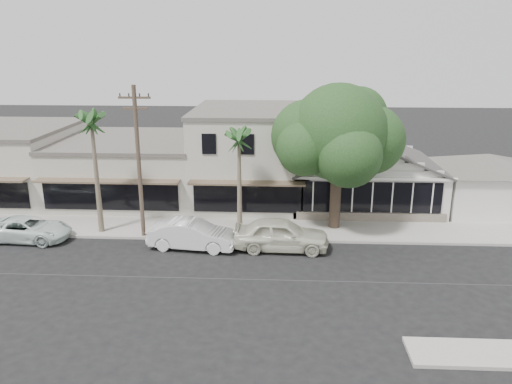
# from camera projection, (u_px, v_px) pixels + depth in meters

# --- Properties ---
(ground) EXTENTS (140.00, 140.00, 0.00)m
(ground) POSITION_uv_depth(u_px,v_px,m) (297.00, 281.00, 24.48)
(ground) COLOR black
(ground) RESTS_ON ground
(sidewalk_north) EXTENTS (90.00, 3.50, 0.15)m
(sidewalk_north) POSITION_uv_depth(u_px,v_px,m) (166.00, 228.00, 31.30)
(sidewalk_north) COLOR #9E9991
(sidewalk_north) RESTS_ON ground
(corner_shop) EXTENTS (10.40, 8.60, 5.10)m
(corner_shop) POSITION_uv_depth(u_px,v_px,m) (363.00, 169.00, 35.42)
(corner_shop) COLOR silver
(corner_shop) RESTS_ON ground
(side_cottage) EXTENTS (6.00, 6.00, 3.00)m
(side_cottage) POSITION_uv_depth(u_px,v_px,m) (484.00, 189.00, 34.41)
(side_cottage) COLOR silver
(side_cottage) RESTS_ON ground
(row_building_near) EXTENTS (8.00, 10.00, 6.50)m
(row_building_near) POSITION_uv_depth(u_px,v_px,m) (252.00, 156.00, 36.61)
(row_building_near) COLOR beige
(row_building_near) RESTS_ON ground
(row_building_midnear) EXTENTS (10.00, 10.00, 4.20)m
(row_building_midnear) POSITION_uv_depth(u_px,v_px,m) (132.00, 169.00, 37.37)
(row_building_midnear) COLOR beige
(row_building_midnear) RESTS_ON ground
(utility_pole) EXTENTS (1.80, 0.24, 9.00)m
(utility_pole) POSITION_uv_depth(u_px,v_px,m) (139.00, 160.00, 28.52)
(utility_pole) COLOR brown
(utility_pole) RESTS_ON ground
(car_0) EXTENTS (5.40, 2.30, 1.82)m
(car_0) POSITION_uv_depth(u_px,v_px,m) (281.00, 234.00, 27.92)
(car_0) COLOR beige
(car_0) RESTS_ON ground
(car_1) EXTENTS (5.13, 2.28, 1.63)m
(car_1) POSITION_uv_depth(u_px,v_px,m) (192.00, 235.00, 28.14)
(car_1) COLOR white
(car_1) RESTS_ON ground
(car_2) EXTENTS (5.13, 2.62, 1.39)m
(car_2) POSITION_uv_depth(u_px,v_px,m) (28.00, 229.00, 29.33)
(car_2) COLOR silver
(car_2) RESTS_ON ground
(shade_tree) EXTENTS (8.13, 7.35, 9.02)m
(shade_tree) POSITION_uv_depth(u_px,v_px,m) (337.00, 134.00, 29.83)
(shade_tree) COLOR #413527
(shade_tree) RESTS_ON ground
(palm_east) EXTENTS (2.31, 2.31, 6.82)m
(palm_east) POSITION_uv_depth(u_px,v_px,m) (239.00, 139.00, 29.20)
(palm_east) COLOR #726651
(palm_east) RESTS_ON ground
(palm_mid) EXTENTS (2.94, 2.94, 7.91)m
(palm_mid) POSITION_uv_depth(u_px,v_px,m) (92.00, 123.00, 28.59)
(palm_mid) COLOR #726651
(palm_mid) RESTS_ON ground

